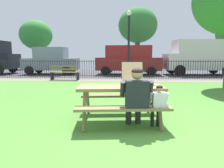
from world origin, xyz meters
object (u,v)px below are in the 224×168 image
adult_at_table (136,96)px  child_at_table (158,103)px  pizza_box_open (132,80)px  far_tree_left (36,35)px  pizza_slice_on_table (151,85)px  parked_car_left (52,61)px  parked_car_center (129,59)px  far_tree_midleft (138,26)px  parked_car_right (199,57)px  picnic_table_foreground (121,94)px  lamp_post_walkway (129,38)px  park_bench_left (65,73)px

adult_at_table → child_at_table: adult_at_table is taller
pizza_box_open → far_tree_left: bearing=119.6°
pizza_box_open → child_at_table: (0.47, -0.52, -0.36)m
adult_at_table → child_at_table: (0.42, 0.02, -0.13)m
pizza_slice_on_table → far_tree_left: far_tree_left is taller
adult_at_table → parked_car_left: bearing=117.5°
child_at_table → parked_car_left: bearing=119.2°
adult_at_table → parked_car_center: (0.09, 10.84, 0.44)m
parked_car_center → far_tree_midleft: far_tree_midleft is taller
parked_car_center → parked_car_left: bearing=180.0°
child_at_table → parked_car_right: parked_car_right is taller
parked_car_center → far_tree_left: (-9.68, 6.48, 2.40)m
picnic_table_foreground → parked_car_right: (5.33, 10.37, 0.71)m
adult_at_table → far_tree_left: far_tree_left is taller
picnic_table_foreground → child_at_table: 0.85m
lamp_post_walkway → parked_car_right: bearing=32.2°
pizza_slice_on_table → parked_car_right: (4.69, 10.25, 0.53)m
lamp_post_walkway → parked_car_center: bearing=88.6°
lamp_post_walkway → far_tree_midleft: 9.91m
child_at_table → picnic_table_foreground: bearing=147.5°
picnic_table_foreground → adult_at_table: bearing=-57.6°
pizza_box_open → child_at_table: size_ratio=0.62×
child_at_table → park_bench_left: (-4.03, 7.39, -0.11)m
pizza_slice_on_table → adult_at_table: size_ratio=0.21×
pizza_box_open → pizza_slice_on_table: bearing=7.9°
adult_at_table → park_bench_left: bearing=116.0°
parked_car_center → pizza_box_open: bearing=-90.7°
lamp_post_walkway → parked_car_center: (0.08, 3.16, -1.26)m
lamp_post_walkway → far_tree_left: 13.65m
parked_car_center → parked_car_right: bearing=0.0°
pizza_slice_on_table → far_tree_midleft: 17.13m
park_bench_left → parked_car_center: bearing=42.8°
pizza_box_open → park_bench_left: size_ratio=0.34×
pizza_slice_on_table → adult_at_table: bearing=-120.1°
picnic_table_foreground → pizza_slice_on_table: (0.64, 0.12, 0.18)m
park_bench_left → parked_car_left: (-2.02, 3.43, 0.59)m
child_at_table → far_tree_midleft: far_tree_midleft is taller
lamp_post_walkway → parked_car_left: lamp_post_walkway is taller
pizza_slice_on_table → parked_car_center: bearing=91.4°
park_bench_left → far_tree_midleft: (4.72, 9.91, 3.97)m
pizza_slice_on_table → adult_at_table: adult_at_table is taller
parked_car_left → pizza_box_open: bearing=-61.5°
adult_at_table → parked_car_left: (-5.63, 10.84, 0.35)m
parked_car_center → parked_car_right: (4.95, 0.00, 0.21)m
parked_car_center → far_tree_left: far_tree_left is taller
pizza_box_open → park_bench_left: 7.76m
far_tree_midleft → parked_car_right: bearing=-58.8°
adult_at_table → lamp_post_walkway: (0.01, 7.68, 1.70)m
lamp_post_walkway → parked_car_center: 3.40m
picnic_table_foreground → pizza_slice_on_table: pizza_slice_on_table is taller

